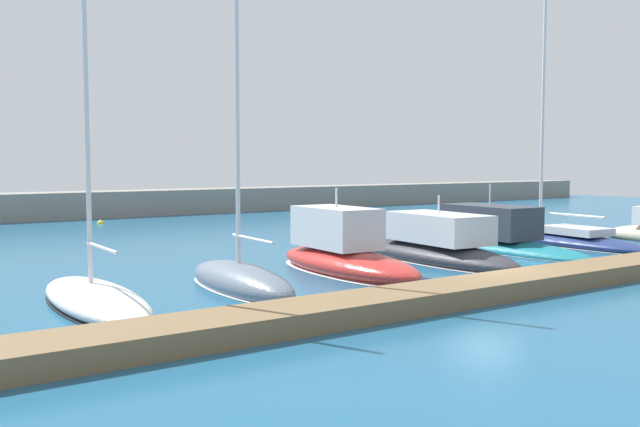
{
  "coord_description": "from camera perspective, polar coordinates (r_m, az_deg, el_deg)",
  "views": [
    {
      "loc": [
        -18.4,
        -16.51,
        4.26
      ],
      "look_at": [
        -4.61,
        3.58,
        2.43
      ],
      "focal_mm": 38.89,
      "sensor_mm": 36.0,
      "label": 1
    }
  ],
  "objects": [
    {
      "name": "ground_plane",
      "position": [
        25.08,
        13.49,
        -5.61
      ],
      "size": [
        120.0,
        120.0,
        0.0
      ],
      "primitive_type": "plane",
      "color": "#1E567A"
    },
    {
      "name": "sailboat_navy_seventh",
      "position": [
        37.86,
        19.36,
        -1.87
      ],
      "size": [
        3.61,
        10.7,
        17.23
      ],
      "rotation": [
        0.0,
        0.0,
        1.48
      ],
      "color": "navy",
      "rests_on": "ground_plane"
    },
    {
      "name": "sailboat_slate_third",
      "position": [
        23.25,
        -6.56,
        -5.43
      ],
      "size": [
        2.24,
        6.74,
        12.94
      ],
      "rotation": [
        0.0,
        0.0,
        1.52
      ],
      "color": "slate",
      "rests_on": "ground_plane"
    },
    {
      "name": "breakwater_seawall",
      "position": [
        56.78,
        -15.51,
        0.83
      ],
      "size": [
        108.0,
        3.36,
        1.99
      ],
      "primitive_type": "cube",
      "color": "gray",
      "rests_on": "ground_plane"
    },
    {
      "name": "sailboat_white_second",
      "position": [
        21.41,
        -18.03,
        -6.6
      ],
      "size": [
        2.35,
        7.62,
        12.08
      ],
      "rotation": [
        0.0,
        0.0,
        1.56
      ],
      "color": "white",
      "rests_on": "ground_plane"
    },
    {
      "name": "dock_pier",
      "position": [
        23.92,
        16.61,
        -5.44
      ],
      "size": [
        42.07,
        2.0,
        0.58
      ],
      "primitive_type": "cube",
      "color": "brown",
      "rests_on": "ground_plane"
    },
    {
      "name": "motorboat_teal_sixth",
      "position": [
        34.47,
        14.41,
        -1.99
      ],
      "size": [
        3.05,
        10.3,
        3.61
      ],
      "rotation": [
        0.0,
        0.0,
        1.53
      ],
      "color": "#19707F",
      "rests_on": "ground_plane"
    },
    {
      "name": "motorboat_charcoal_fifth",
      "position": [
        30.29,
        9.19,
        -2.7
      ],
      "size": [
        3.48,
        10.24,
        3.14
      ],
      "rotation": [
        0.0,
        0.0,
        1.51
      ],
      "color": "#2D2D33",
      "rests_on": "ground_plane"
    },
    {
      "name": "mooring_buoy_yellow",
      "position": [
        49.89,
        -17.6,
        -0.82
      ],
      "size": [
        0.5,
        0.5,
        0.5
      ],
      "primitive_type": "sphere",
      "color": "yellow",
      "rests_on": "ground_plane"
    },
    {
      "name": "motorboat_red_fourth",
      "position": [
        26.82,
        1.93,
        -3.22
      ],
      "size": [
        3.08,
        8.38,
        3.48
      ],
      "rotation": [
        0.0,
        0.0,
        1.53
      ],
      "color": "#B72D28",
      "rests_on": "ground_plane"
    }
  ]
}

